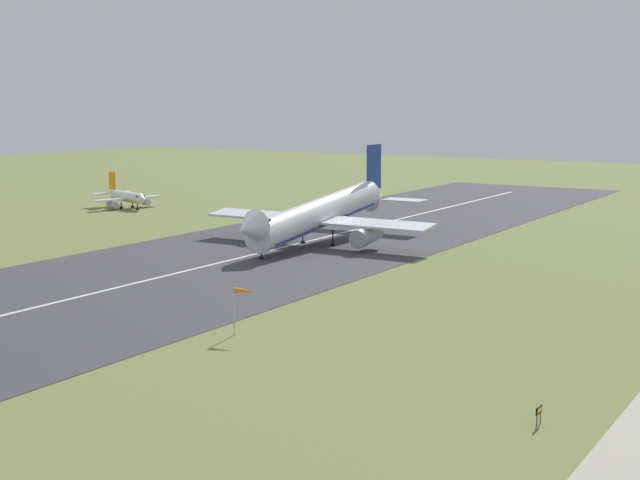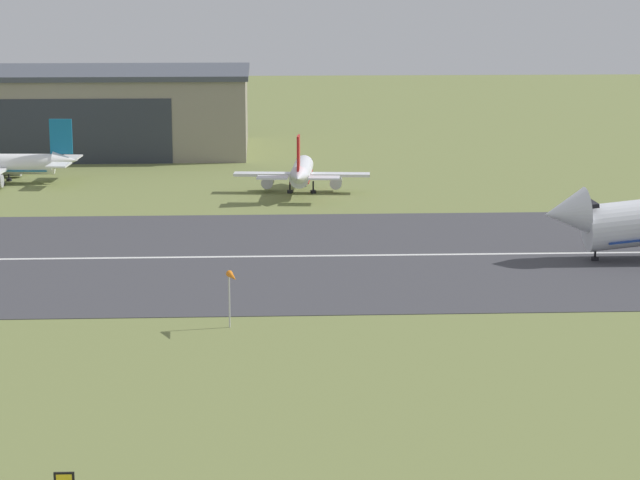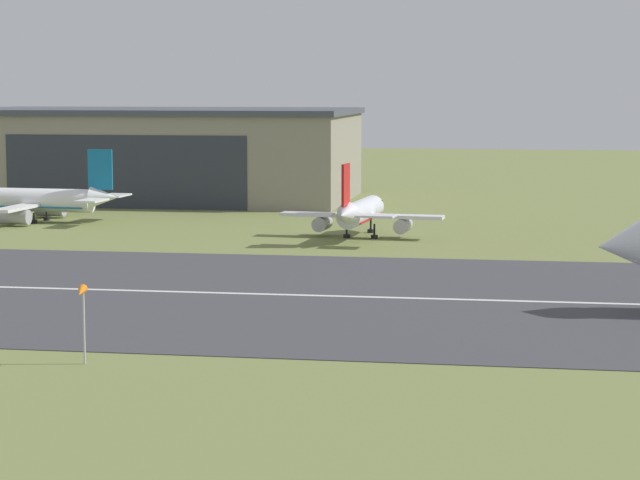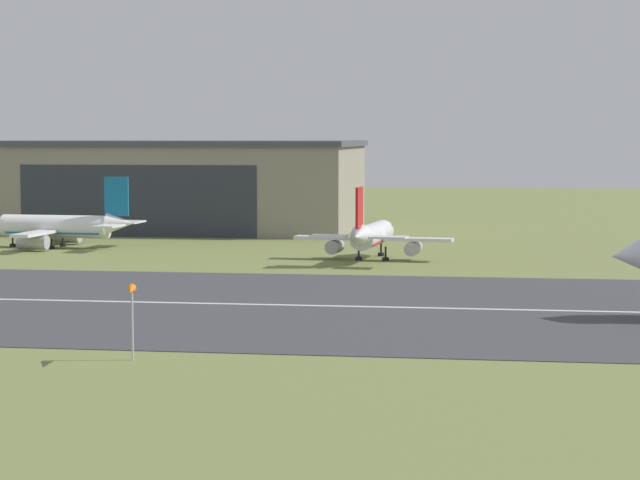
{
  "view_description": "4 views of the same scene",
  "coord_description": "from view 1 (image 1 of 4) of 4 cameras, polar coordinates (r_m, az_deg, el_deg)",
  "views": [
    {
      "loc": [
        -64.22,
        16.97,
        24.9
      ],
      "look_at": [
        11.2,
        63.91,
        11.15
      ],
      "focal_mm": 50.0,
      "sensor_mm": 36.0,
      "label": 1
    },
    {
      "loc": [
        13.12,
        -33.3,
        30.59
      ],
      "look_at": [
        18.23,
        71.74,
        8.44
      ],
      "focal_mm": 70.0,
      "sensor_mm": 36.0,
      "label": 2
    },
    {
      "loc": [
        38.17,
        -1.56,
        17.82
      ],
      "look_at": [
        25.07,
        78.49,
        7.91
      ],
      "focal_mm": 70.0,
      "sensor_mm": 36.0,
      "label": 3
    },
    {
      "loc": [
        35.44,
        -7.07,
        15.26
      ],
      "look_at": [
        22.25,
        80.69,
        7.87
      ],
      "focal_mm": 70.0,
      "sensor_mm": 36.0,
      "label": 4
    }
  ],
  "objects": [
    {
      "name": "airplane_parked_west",
      "position": [
        216.81,
        -12.28,
        2.71
      ],
      "size": [
        17.13,
        17.65,
        8.27
      ],
      "color": "white",
      "rests_on": "ground_plane"
    },
    {
      "name": "windsock_pole",
      "position": [
        95.65,
        -4.86,
        -3.41
      ],
      "size": [
        1.2,
        2.69,
        5.28
      ],
      "color": "#B7B7BC",
      "rests_on": "ground_plane"
    },
    {
      "name": "airplane_landing",
      "position": [
        157.29,
        -0.03,
        1.64
      ],
      "size": [
        49.54,
        43.54,
        16.82
      ],
      "color": "silver",
      "rests_on": "ground_plane"
    },
    {
      "name": "ground_plane",
      "position": [
        77.02,
        3.53,
        -10.08
      ],
      "size": [
        631.01,
        631.01,
        0.0
      ],
      "primitive_type": "plane",
      "color": "olive"
    },
    {
      "name": "runway_sign",
      "position": [
        72.57,
        13.84,
        -10.59
      ],
      "size": [
        1.24,
        0.13,
        1.56
      ],
      "color": "#4C4C51",
      "rests_on": "ground_plane"
    }
  ]
}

